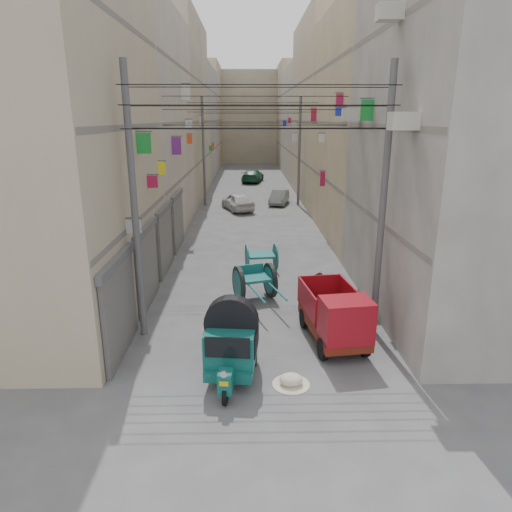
{
  "coord_description": "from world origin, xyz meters",
  "views": [
    {
      "loc": [
        -0.35,
        -7.03,
        6.47
      ],
      "look_at": [
        -0.08,
        6.5,
        2.37
      ],
      "focal_mm": 32.0,
      "sensor_mm": 36.0,
      "label": 1
    }
  ],
  "objects_px": {
    "second_cart": "(261,256)",
    "feed_sack": "(291,379)",
    "auto_rickshaw": "(232,342)",
    "distant_car_grey": "(279,197)",
    "distant_car_green": "(253,176)",
    "horse": "(314,299)",
    "tonga_cart": "(255,281)",
    "distant_car_white": "(238,201)",
    "mini_truck": "(337,320)"
  },
  "relations": [
    {
      "from": "feed_sack",
      "to": "mini_truck",
      "type": "bearing_deg",
      "value": 53.05
    },
    {
      "from": "auto_rickshaw",
      "to": "horse",
      "type": "distance_m",
      "value": 4.38
    },
    {
      "from": "distant_car_white",
      "to": "distant_car_grey",
      "type": "relative_size",
      "value": 1.16
    },
    {
      "from": "horse",
      "to": "distant_car_grey",
      "type": "relative_size",
      "value": 0.51
    },
    {
      "from": "horse",
      "to": "distant_car_white",
      "type": "height_order",
      "value": "horse"
    },
    {
      "from": "feed_sack",
      "to": "distant_car_white",
      "type": "distance_m",
      "value": 22.94
    },
    {
      "from": "feed_sack",
      "to": "distant_car_grey",
      "type": "distance_m",
      "value": 25.33
    },
    {
      "from": "horse",
      "to": "distant_car_white",
      "type": "xyz_separation_m",
      "value": [
        -2.9,
        18.92,
        -0.06
      ]
    },
    {
      "from": "auto_rickshaw",
      "to": "second_cart",
      "type": "height_order",
      "value": "auto_rickshaw"
    },
    {
      "from": "auto_rickshaw",
      "to": "distant_car_grey",
      "type": "height_order",
      "value": "auto_rickshaw"
    },
    {
      "from": "feed_sack",
      "to": "horse",
      "type": "distance_m",
      "value": 4.14
    },
    {
      "from": "auto_rickshaw",
      "to": "tonga_cart",
      "type": "height_order",
      "value": "auto_rickshaw"
    },
    {
      "from": "tonga_cart",
      "to": "feed_sack",
      "type": "distance_m",
      "value": 5.86
    },
    {
      "from": "auto_rickshaw",
      "to": "feed_sack",
      "type": "xyz_separation_m",
      "value": [
        1.5,
        -0.43,
        -0.85
      ]
    },
    {
      "from": "distant_car_grey",
      "to": "distant_car_green",
      "type": "height_order",
      "value": "distant_car_green"
    },
    {
      "from": "auto_rickshaw",
      "to": "distant_car_green",
      "type": "height_order",
      "value": "auto_rickshaw"
    },
    {
      "from": "second_cart",
      "to": "feed_sack",
      "type": "bearing_deg",
      "value": -94.21
    },
    {
      "from": "distant_car_grey",
      "to": "distant_car_green",
      "type": "distance_m",
      "value": 13.13
    },
    {
      "from": "second_cart",
      "to": "distant_car_green",
      "type": "bearing_deg",
      "value": 82.83
    },
    {
      "from": "tonga_cart",
      "to": "mini_truck",
      "type": "xyz_separation_m",
      "value": [
        2.34,
        -3.77,
        0.16
      ]
    },
    {
      "from": "second_cart",
      "to": "distant_car_grey",
      "type": "relative_size",
      "value": 0.44
    },
    {
      "from": "tonga_cart",
      "to": "mini_truck",
      "type": "distance_m",
      "value": 4.44
    },
    {
      "from": "second_cart",
      "to": "distant_car_grey",
      "type": "height_order",
      "value": "second_cart"
    },
    {
      "from": "second_cart",
      "to": "distant_car_grey",
      "type": "bearing_deg",
      "value": 76.12
    },
    {
      "from": "tonga_cart",
      "to": "distant_car_white",
      "type": "height_order",
      "value": "distant_car_white"
    },
    {
      "from": "horse",
      "to": "distant_car_green",
      "type": "xyz_separation_m",
      "value": [
        -1.6,
        34.33,
        -0.05
      ]
    },
    {
      "from": "horse",
      "to": "distant_car_white",
      "type": "bearing_deg",
      "value": -69.9
    },
    {
      "from": "feed_sack",
      "to": "tonga_cart",
      "type": "bearing_deg",
      "value": 98.11
    },
    {
      "from": "second_cart",
      "to": "distant_car_green",
      "type": "relative_size",
      "value": 0.32
    },
    {
      "from": "mini_truck",
      "to": "second_cart",
      "type": "distance_m",
      "value": 7.39
    },
    {
      "from": "distant_car_white",
      "to": "feed_sack",
      "type": "bearing_deg",
      "value": 74.62
    },
    {
      "from": "mini_truck",
      "to": "feed_sack",
      "type": "relative_size",
      "value": 5.53
    },
    {
      "from": "mini_truck",
      "to": "distant_car_green",
      "type": "relative_size",
      "value": 0.72
    },
    {
      "from": "mini_truck",
      "to": "distant_car_grey",
      "type": "bearing_deg",
      "value": 82.53
    },
    {
      "from": "horse",
      "to": "tonga_cart",
      "type": "bearing_deg",
      "value": -32.1
    },
    {
      "from": "tonga_cart",
      "to": "distant_car_green",
      "type": "distance_m",
      "value": 32.5
    },
    {
      "from": "feed_sack",
      "to": "distant_car_green",
      "type": "height_order",
      "value": "distant_car_green"
    },
    {
      "from": "auto_rickshaw",
      "to": "feed_sack",
      "type": "bearing_deg",
      "value": -10.28
    },
    {
      "from": "auto_rickshaw",
      "to": "distant_car_green",
      "type": "distance_m",
      "value": 37.86
    },
    {
      "from": "tonga_cart",
      "to": "feed_sack",
      "type": "bearing_deg",
      "value": -99.23
    },
    {
      "from": "distant_car_grey",
      "to": "auto_rickshaw",
      "type": "bearing_deg",
      "value": -83.75
    },
    {
      "from": "tonga_cart",
      "to": "distant_car_green",
      "type": "height_order",
      "value": "distant_car_green"
    },
    {
      "from": "second_cart",
      "to": "feed_sack",
      "type": "relative_size",
      "value": 2.47
    },
    {
      "from": "distant_car_grey",
      "to": "tonga_cart",
      "type": "bearing_deg",
      "value": -83.61
    },
    {
      "from": "tonga_cart",
      "to": "second_cart",
      "type": "distance_m",
      "value": 3.37
    },
    {
      "from": "mini_truck",
      "to": "distant_car_grey",
      "type": "xyz_separation_m",
      "value": [
        -0.1,
        23.28,
        -0.29
      ]
    },
    {
      "from": "distant_car_white",
      "to": "second_cart",
      "type": "bearing_deg",
      "value": 75.6
    },
    {
      "from": "mini_truck",
      "to": "distant_car_white",
      "type": "relative_size",
      "value": 0.85
    },
    {
      "from": "feed_sack",
      "to": "second_cart",
      "type": "bearing_deg",
      "value": 92.99
    },
    {
      "from": "second_cart",
      "to": "horse",
      "type": "distance_m",
      "value": 5.42
    }
  ]
}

